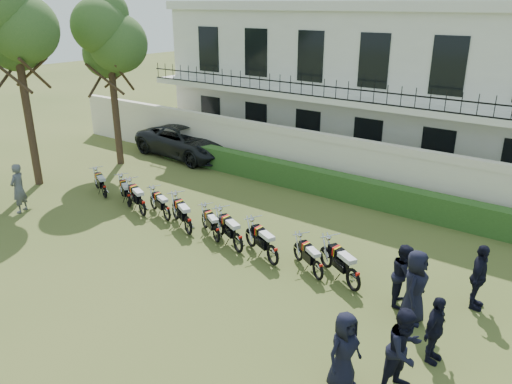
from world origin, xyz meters
TOP-DOWN VIEW (x-y plane):
  - ground at (0.00, 0.00)m, footprint 100.00×100.00m
  - perimeter_wall at (0.00, 8.00)m, footprint 30.00×0.35m
  - hedge at (1.00, 7.20)m, footprint 18.00×0.60m
  - building at (0.00, 13.96)m, footprint 20.40×9.60m
  - tree_west_mid at (-9.46, 1.00)m, footprint 3.40×3.20m
  - tree_west_near at (-8.96, 5.00)m, footprint 3.40×3.20m
  - motorcycle_0 at (-5.79, 1.60)m, footprint 1.69×0.86m
  - motorcycle_1 at (-4.26, 1.55)m, footprint 1.65×0.96m
  - motorcycle_2 at (-3.18, 1.29)m, footprint 1.92×0.93m
  - motorcycle_3 at (-2.17, 1.52)m, footprint 1.72×0.79m
  - motorcycle_4 at (-0.76, 1.15)m, footprint 1.85×1.04m
  - motorcycle_5 at (0.37, 1.27)m, footprint 1.56×0.95m
  - motorcycle_6 at (1.37, 1.14)m, footprint 1.86×0.99m
  - motorcycle_7 at (2.70, 1.12)m, footprint 1.85×0.97m
  - motorcycle_8 at (4.19, 1.20)m, footprint 1.56×0.99m
  - motorcycle_9 at (5.25, 1.25)m, footprint 1.83×1.10m
  - suv at (-7.23, 7.80)m, footprint 5.84×3.02m
  - inspector at (-7.17, -1.10)m, footprint 0.69×0.80m
  - officer_0 at (6.66, -2.10)m, footprint 0.74×0.94m
  - officer_1 at (7.66, -1.49)m, footprint 0.96×1.08m
  - officer_2 at (7.88, -0.27)m, footprint 0.48×0.96m
  - officer_3 at (7.00, 0.90)m, footprint 0.69×0.98m
  - officer_4 at (6.51, 1.49)m, footprint 0.84×0.96m
  - officer_5 at (8.09, 2.42)m, footprint 0.49×1.06m

SIDE VIEW (x-z plane):
  - ground at x=0.00m, z-range 0.00..0.00m
  - motorcycle_5 at x=0.37m, z-range -0.04..0.92m
  - motorcycle_8 at x=4.19m, z-range -0.04..0.93m
  - motorcycle_3 at x=-2.17m, z-range -0.04..0.94m
  - motorcycle_0 at x=-5.79m, z-range -0.04..0.95m
  - motorcycle_1 at x=-4.26m, z-range -0.04..0.96m
  - hedge at x=1.00m, z-range 0.00..1.00m
  - motorcycle_7 at x=2.70m, z-range -0.04..1.04m
  - motorcycle_6 at x=1.37m, z-range -0.04..1.05m
  - motorcycle_2 at x=-3.18m, z-range -0.04..1.06m
  - motorcycle_4 at x=-0.76m, z-range -0.04..1.06m
  - motorcycle_9 at x=5.25m, z-range -0.04..1.07m
  - suv at x=-7.23m, z-range 0.00..1.57m
  - officer_2 at x=7.88m, z-range 0.00..1.59m
  - officer_4 at x=6.51m, z-range 0.00..1.67m
  - officer_0 at x=6.66m, z-range 0.00..1.70m
  - officer_5 at x=8.09m, z-range 0.00..1.76m
  - officer_1 at x=7.66m, z-range 0.00..1.86m
  - inspector at x=-7.17m, z-range 0.00..1.86m
  - officer_3 at x=7.00m, z-range 0.00..1.89m
  - perimeter_wall at x=0.00m, z-range 0.02..2.32m
  - building at x=0.00m, z-range 0.01..7.41m
  - tree_west_near at x=-8.96m, z-range 1.94..9.84m
  - tree_west_mid at x=-9.46m, z-range 2.26..11.08m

